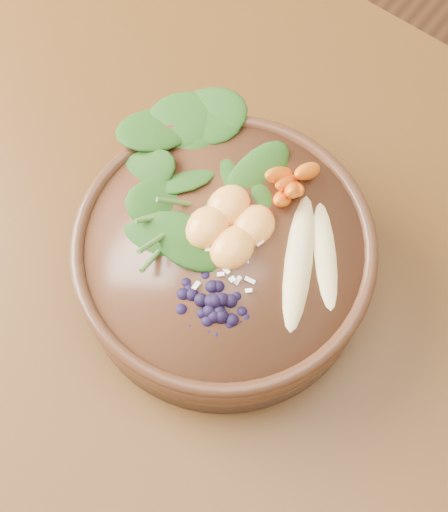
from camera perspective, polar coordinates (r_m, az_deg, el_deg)
The scene contains 9 objects.
ground at distance 1.43m, azimuth 4.25°, elevation -18.53°, with size 4.00×4.00×0.00m, color #381E0F.
dining_table at distance 0.78m, azimuth 7.64°, elevation -14.44°, with size 1.60×0.90×0.75m.
stoneware_bowl at distance 0.69m, azimuth 0.00°, elevation -0.33°, with size 0.28×0.28×0.08m, color #502E1B.
kale_heap at distance 0.67m, azimuth -2.58°, elevation 6.97°, with size 0.18×0.17×0.04m, color #234F16, non-canonical shape.
carrot_cluster at distance 0.65m, azimuth 5.89°, elevation 7.42°, with size 0.06×0.06×0.08m, color orange, non-canonical shape.
banana_halves at distance 0.64m, azimuth 7.19°, elevation 0.30°, with size 0.12×0.16×0.03m.
mandarin_cluster at distance 0.65m, azimuth 0.51°, elevation 2.88°, with size 0.08×0.09×0.03m, color orange, non-canonical shape.
blueberry_pile at distance 0.61m, azimuth -0.95°, elevation -3.19°, with size 0.13×0.10×0.04m, color black, non-canonical shape.
coconut_flakes at distance 0.64m, azimuth -0.22°, elevation -0.47°, with size 0.09×0.07×0.01m, color white, non-canonical shape.
Camera 1 is at (-0.01, -0.15, 1.42)m, focal length 50.00 mm.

